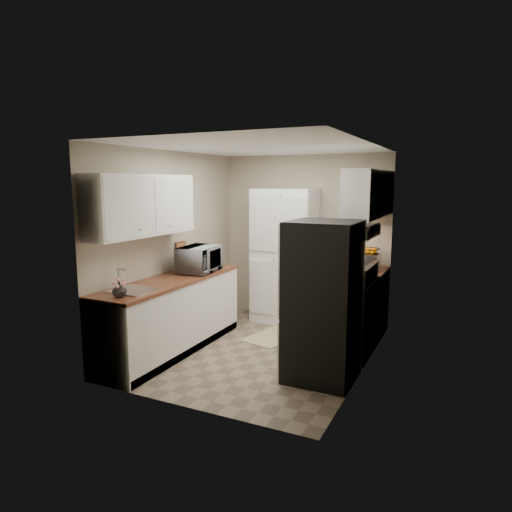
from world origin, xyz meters
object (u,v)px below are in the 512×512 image
at_px(electric_range, 345,316).
at_px(toaster_oven, 368,262).
at_px(pantry_cabinet, 284,256).
at_px(microwave, 199,259).
at_px(wine_bottle, 214,257).
at_px(refrigerator, 323,301).

xyz_separation_m(electric_range, toaster_oven, (0.09, 0.79, 0.56)).
distance_m(pantry_cabinet, toaster_oven, 1.27).
height_order(pantry_cabinet, electric_range, pantry_cabinet).
xyz_separation_m(microwave, wine_bottle, (-0.04, 0.45, -0.04)).
relative_size(refrigerator, microwave, 2.76).
xyz_separation_m(pantry_cabinet, microwave, (-0.71, -1.22, 0.09)).
xyz_separation_m(electric_range, microwave, (-1.88, -0.30, 0.61)).
bearing_deg(pantry_cabinet, refrigerator, -56.54).
bearing_deg(electric_range, microwave, -170.97).
distance_m(refrigerator, wine_bottle, 2.13).
relative_size(electric_range, toaster_oven, 2.88).
bearing_deg(refrigerator, microwave, 164.87).
bearing_deg(pantry_cabinet, electric_range, -38.22).
bearing_deg(refrigerator, wine_bottle, 153.46).
height_order(refrigerator, toaster_oven, refrigerator).
bearing_deg(wine_bottle, electric_range, -4.35).
height_order(refrigerator, microwave, refrigerator).
bearing_deg(microwave, wine_bottle, -1.20).
xyz_separation_m(electric_range, wine_bottle, (-1.93, 0.15, 0.57)).
height_order(wine_bottle, toaster_oven, wine_bottle).
distance_m(electric_range, microwave, 2.00).
height_order(electric_range, refrigerator, refrigerator).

